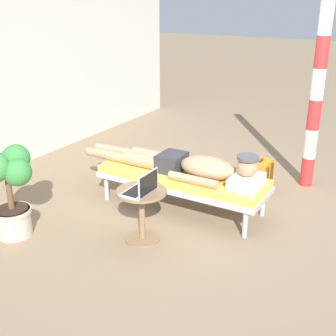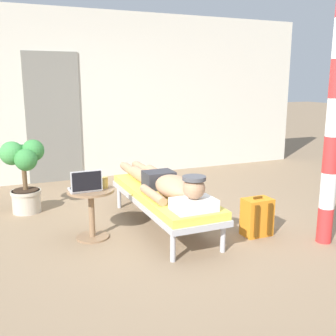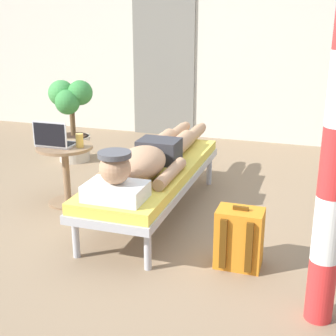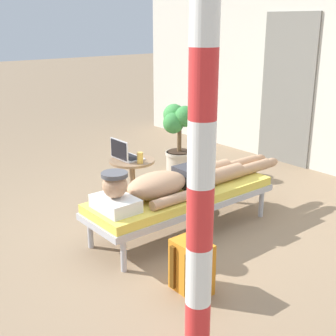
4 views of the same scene
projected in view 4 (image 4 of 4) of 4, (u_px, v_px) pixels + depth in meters
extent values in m
plane|color=#8C7256|center=(170.00, 239.00, 4.20)|extent=(40.00, 40.00, 0.00)
cube|color=slate|center=(287.00, 90.00, 6.20)|extent=(0.84, 0.03, 2.04)
cylinder|color=#B7B7BC|center=(224.00, 190.00, 5.03)|extent=(0.05, 0.05, 0.28)
cylinder|color=#B7B7BC|center=(261.00, 204.00, 4.64)|extent=(0.05, 0.05, 0.28)
cylinder|color=#B7B7BC|center=(90.00, 233.00, 4.01)|extent=(0.05, 0.05, 0.28)
cylinder|color=#B7B7BC|center=(124.00, 255.00, 3.62)|extent=(0.05, 0.05, 0.28)
cube|color=#B7B7BC|center=(182.00, 201.00, 4.27)|extent=(0.62, 1.89, 0.06)
cube|color=#E5CC4C|center=(182.00, 194.00, 4.25)|extent=(0.60, 1.86, 0.08)
cube|color=white|center=(116.00, 204.00, 3.78)|extent=(0.40, 0.28, 0.11)
sphere|color=tan|center=(115.00, 185.00, 3.73)|extent=(0.21, 0.21, 0.21)
cylinder|color=#4C4C51|center=(114.00, 175.00, 3.70)|extent=(0.22, 0.22, 0.03)
ellipsoid|color=tan|center=(157.00, 185.00, 4.02)|extent=(0.35, 0.60, 0.23)
cylinder|color=tan|center=(147.00, 185.00, 4.24)|extent=(0.09, 0.55, 0.09)
cylinder|color=tan|center=(177.00, 198.00, 3.91)|extent=(0.09, 0.55, 0.09)
cube|color=#333338|center=(193.00, 177.00, 4.29)|extent=(0.33, 0.26, 0.19)
cylinder|color=tan|center=(212.00, 170.00, 4.56)|extent=(0.15, 0.42, 0.15)
cylinder|color=tan|center=(241.00, 164.00, 4.83)|extent=(0.11, 0.44, 0.11)
ellipsoid|color=tan|center=(259.00, 159.00, 5.00)|extent=(0.09, 0.20, 0.10)
cylinder|color=tan|center=(224.00, 174.00, 4.44)|extent=(0.15, 0.42, 0.15)
cylinder|color=tan|center=(253.00, 167.00, 4.70)|extent=(0.11, 0.44, 0.11)
ellipsoid|color=tan|center=(271.00, 163.00, 4.88)|extent=(0.09, 0.20, 0.10)
cylinder|color=#8C6B4C|center=(133.00, 205.00, 4.95)|extent=(0.34, 0.34, 0.02)
cylinder|color=#8C6B4C|center=(133.00, 183.00, 4.88)|extent=(0.06, 0.06, 0.48)
cylinder|color=#8C6B4C|center=(132.00, 161.00, 4.80)|extent=(0.48, 0.48, 0.02)
cube|color=silver|center=(129.00, 158.00, 4.84)|extent=(0.31, 0.22, 0.02)
cube|color=black|center=(129.00, 157.00, 4.84)|extent=(0.27, 0.15, 0.00)
cube|color=silver|center=(119.00, 150.00, 4.73)|extent=(0.31, 0.01, 0.21)
cube|color=black|center=(119.00, 150.00, 4.73)|extent=(0.29, 0.00, 0.19)
cylinder|color=gold|center=(140.00, 158.00, 4.67)|extent=(0.06, 0.06, 0.12)
cube|color=orange|center=(192.00, 267.00, 3.34)|extent=(0.30, 0.20, 0.40)
cube|color=orange|center=(203.00, 270.00, 3.43)|extent=(0.22, 0.04, 0.18)
cube|color=#56330C|center=(173.00, 267.00, 3.33)|extent=(0.04, 0.02, 0.34)
cube|color=#56330C|center=(188.00, 277.00, 3.21)|extent=(0.04, 0.02, 0.34)
cube|color=#56330C|center=(192.00, 241.00, 3.27)|extent=(0.10, 0.02, 0.02)
cylinder|color=#BFB29E|center=(179.00, 162.00, 6.02)|extent=(0.34, 0.34, 0.28)
cylinder|color=#BFB29E|center=(179.00, 153.00, 5.98)|extent=(0.37, 0.37, 0.04)
cylinder|color=#332319|center=(179.00, 151.00, 5.97)|extent=(0.31, 0.31, 0.01)
cylinder|color=brown|center=(179.00, 138.00, 5.92)|extent=(0.06, 0.06, 0.38)
sphere|color=#38843D|center=(185.00, 116.00, 5.73)|extent=(0.27, 0.27, 0.27)
sphere|color=#23602D|center=(186.00, 118.00, 5.91)|extent=(0.23, 0.23, 0.23)
sphere|color=#429347|center=(174.00, 115.00, 5.93)|extent=(0.29, 0.29, 0.29)
sphere|color=#38843D|center=(173.00, 123.00, 5.76)|extent=(0.27, 0.27, 0.27)
cylinder|color=red|center=(197.00, 328.00, 2.70)|extent=(0.15, 0.15, 0.36)
cylinder|color=white|center=(199.00, 275.00, 2.59)|extent=(0.15, 0.15, 0.36)
cylinder|color=red|center=(200.00, 217.00, 2.48)|extent=(0.15, 0.15, 0.36)
cylinder|color=white|center=(202.00, 154.00, 2.37)|extent=(0.15, 0.15, 0.36)
cylinder|color=red|center=(203.00, 84.00, 2.26)|extent=(0.15, 0.15, 0.36)
cylinder|color=white|center=(205.00, 7.00, 2.15)|extent=(0.15, 0.15, 0.36)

